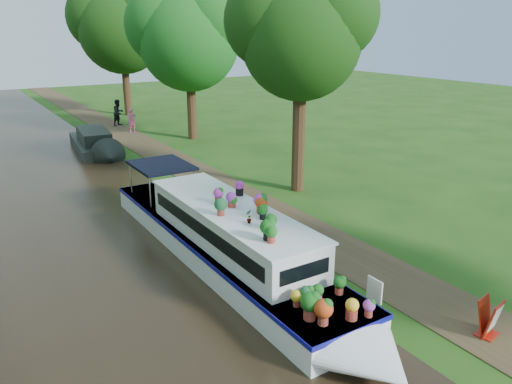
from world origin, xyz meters
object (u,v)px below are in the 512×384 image
object	(u,v)px
plant_boat	(231,241)
sandwich_board	(489,320)
pedestrian_pink	(132,121)
second_boat	(94,143)
pedestrian_dark	(118,113)

from	to	relation	value
plant_boat	sandwich_board	bearing A→B (deg)	-62.08
plant_boat	pedestrian_pink	size ratio (longest dim) A/B	8.71
second_boat	pedestrian_dark	distance (m)	7.95
second_boat	pedestrian_pink	distance (m)	5.56
plant_boat	pedestrian_dark	distance (m)	24.00
second_boat	pedestrian_pink	xyz separation A→B (m)	(3.65, 4.18, 0.29)
plant_boat	pedestrian_pink	distance (m)	21.18
plant_boat	pedestrian_dark	xyz separation A→B (m)	(4.15, 23.63, 0.10)
plant_boat	pedestrian_dark	size ratio (longest dim) A/B	7.31
pedestrian_pink	plant_boat	bearing A→B (deg)	-103.16
pedestrian_pink	pedestrian_dark	xyz separation A→B (m)	(0.00, 2.87, 0.15)
sandwich_board	pedestrian_pink	xyz separation A→B (m)	(0.91, 26.87, 0.38)
second_boat	plant_boat	bearing A→B (deg)	-85.42
plant_boat	second_boat	bearing A→B (deg)	88.27
second_boat	pedestrian_dark	bearing A→B (deg)	68.94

